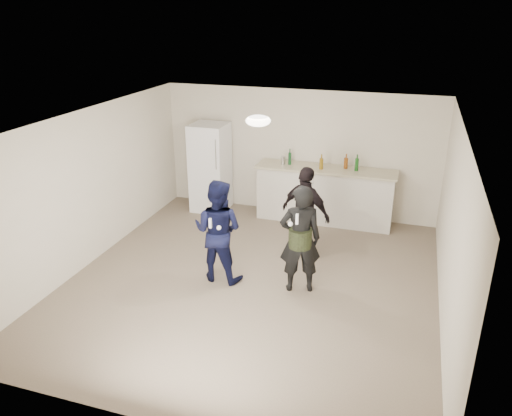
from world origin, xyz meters
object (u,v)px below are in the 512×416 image
(spectator, at_px, (306,213))
(woman, at_px, (300,239))
(counter, at_px, (324,196))
(fridge, at_px, (210,168))
(shaker, at_px, (283,160))
(man, at_px, (218,231))

(spectator, bearing_deg, woman, 122.67)
(counter, height_order, fridge, fridge)
(counter, height_order, spectator, spectator)
(shaker, relative_size, man, 0.11)
(man, distance_m, spectator, 1.57)
(man, bearing_deg, woman, -174.72)
(shaker, xyz_separation_m, woman, (0.96, -2.66, -0.35))
(counter, xyz_separation_m, fridge, (-2.36, -0.07, 0.38))
(counter, relative_size, shaker, 15.29)
(fridge, distance_m, man, 2.91)
(counter, xyz_separation_m, shaker, (-0.85, -0.01, 0.65))
(man, distance_m, woman, 1.26)
(counter, distance_m, man, 2.96)
(spectator, bearing_deg, man, 69.47)
(man, xyz_separation_m, spectator, (1.11, 1.11, -0.01))
(fridge, height_order, spectator, fridge)
(woman, bearing_deg, spectator, -101.22)
(man, relative_size, spectator, 1.02)
(counter, bearing_deg, fridge, -178.30)
(counter, distance_m, fridge, 2.39)
(fridge, relative_size, woman, 1.09)
(counter, relative_size, fridge, 1.44)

